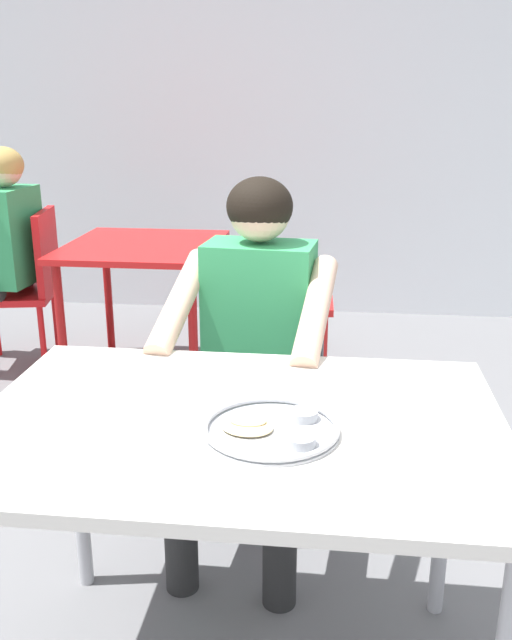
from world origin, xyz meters
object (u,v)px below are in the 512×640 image
(diner_foreground, at_px, (253,338))
(table_background_red, at_px, (144,262))
(chair_foreground, at_px, (266,382))
(table_foreground, at_px, (238,450))
(thali_tray, at_px, (272,428))
(chair_red_right, at_px, (275,287))
(chair_red_left, at_px, (29,280))

(diner_foreground, bearing_deg, table_background_red, 118.30)
(chair_foreground, height_order, table_background_red, chair_foreground)
(diner_foreground, relative_size, table_background_red, 1.46)
(table_foreground, height_order, thali_tray, thali_tray)
(thali_tray, bearing_deg, table_background_red, 112.55)
(chair_foreground, xyz_separation_m, chair_red_right, (-0.07, 1.18, 0.02))
(table_foreground, bearing_deg, chair_foreground, 91.68)
(table_foreground, distance_m, thali_tray, 0.13)
(table_foreground, height_order, table_background_red, table_foreground)
(chair_foreground, distance_m, chair_red_right, 1.19)
(chair_red_right, bearing_deg, chair_foreground, -86.39)
(chair_red_right, bearing_deg, diner_foreground, -87.70)
(thali_tray, distance_m, chair_red_left, 2.62)
(table_foreground, bearing_deg, thali_tray, -34.66)
(table_foreground, distance_m, diner_foreground, 0.65)
(thali_tray, xyz_separation_m, diner_foreground, (-0.12, 0.70, -0.05))
(thali_tray, bearing_deg, chair_red_left, 125.50)
(chair_foreground, height_order, diner_foreground, diner_foreground)
(chair_red_left, bearing_deg, table_background_red, -6.23)
(table_background_red, bearing_deg, diner_foreground, -61.70)
(thali_tray, xyz_separation_m, table_background_red, (-0.85, 2.05, -0.14))
(table_foreground, distance_m, chair_red_left, 2.52)
(diner_foreground, height_order, table_background_red, diner_foreground)
(table_foreground, height_order, chair_foreground, chair_foreground)
(diner_foreground, xyz_separation_m, chair_red_right, (-0.06, 1.40, -0.22))
(chair_foreground, height_order, chair_red_left, chair_red_left)
(chair_foreground, relative_size, table_background_red, 0.99)
(thali_tray, xyz_separation_m, chair_red_left, (-1.52, 2.12, -0.27))
(table_foreground, height_order, chair_red_left, chair_red_left)
(chair_foreground, bearing_deg, table_foreground, -88.32)
(table_foreground, bearing_deg, diner_foreground, 93.86)
(thali_tray, height_order, table_background_red, thali_tray)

